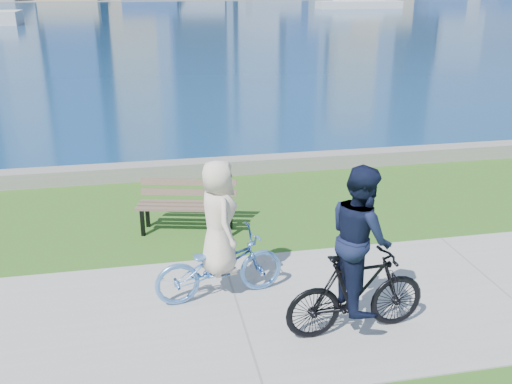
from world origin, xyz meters
TOP-DOWN VIEW (x-y plane):
  - ground at (0.00, 0.00)m, footprint 320.00×320.00m
  - concrete_path at (0.00, 0.00)m, footprint 80.00×3.50m
  - seawall at (0.00, 6.20)m, footprint 90.00×0.50m
  - bay_water at (0.00, 72.00)m, footprint 320.00×131.00m
  - ferry_far at (32.25, 80.36)m, footprint 12.93×3.69m
  - park_bench at (-0.47, 3.06)m, footprint 1.90×1.04m
  - cyclist_woman at (-0.21, 0.54)m, footprint 0.95×2.00m
  - cyclist_man at (1.42, -0.70)m, footprint 0.77×1.96m

SIDE VIEW (x-z plane):
  - ground at x=0.00m, z-range 0.00..0.00m
  - bay_water at x=0.00m, z-range 0.00..0.01m
  - concrete_path at x=0.00m, z-range 0.00..0.02m
  - seawall at x=0.00m, z-range 0.00..0.35m
  - park_bench at x=-0.47m, z-range 0.10..1.04m
  - ferry_far at x=32.25m, z-range -0.15..1.61m
  - cyclist_woman at x=-0.21m, z-range -0.25..1.85m
  - cyclist_man at x=1.42m, z-range -0.17..2.16m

